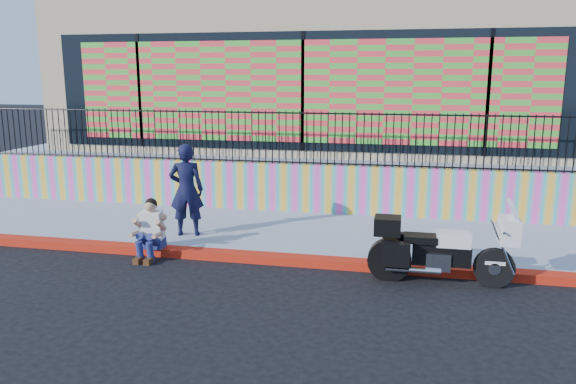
# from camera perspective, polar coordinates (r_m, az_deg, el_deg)

# --- Properties ---
(ground) EXTENTS (90.00, 90.00, 0.00)m
(ground) POSITION_cam_1_polar(r_m,az_deg,el_deg) (10.06, -2.94, -7.08)
(ground) COLOR black
(ground) RESTS_ON ground
(red_curb) EXTENTS (16.00, 0.30, 0.15)m
(red_curb) POSITION_cam_1_polar(r_m,az_deg,el_deg) (10.04, -2.94, -6.68)
(red_curb) COLOR red
(red_curb) RESTS_ON ground
(sidewalk) EXTENTS (16.00, 3.00, 0.15)m
(sidewalk) POSITION_cam_1_polar(r_m,az_deg,el_deg) (11.57, -0.82, -4.13)
(sidewalk) COLOR #858EA0
(sidewalk) RESTS_ON ground
(mural_wall) EXTENTS (16.00, 0.20, 1.10)m
(mural_wall) POSITION_cam_1_polar(r_m,az_deg,el_deg) (12.94, 0.75, 0.45)
(mural_wall) COLOR #FF43B0
(mural_wall) RESTS_ON sidewalk
(metal_fence) EXTENTS (15.80, 0.04, 1.20)m
(metal_fence) POSITION_cam_1_polar(r_m,az_deg,el_deg) (12.76, 0.76, 5.52)
(metal_fence) COLOR black
(metal_fence) RESTS_ON mural_wall
(elevated_platform) EXTENTS (16.00, 10.00, 1.25)m
(elevated_platform) POSITION_cam_1_polar(r_m,az_deg,el_deg) (17.90, 3.97, 3.39)
(elevated_platform) COLOR #858EA0
(elevated_platform) RESTS_ON ground
(storefront_building) EXTENTS (14.00, 8.06, 4.00)m
(storefront_building) POSITION_cam_1_polar(r_m,az_deg,el_deg) (17.49, 3.99, 11.81)
(storefront_building) COLOR tan
(storefront_building) RESTS_ON elevated_platform
(police_motorcycle) EXTENTS (2.24, 0.74, 1.39)m
(police_motorcycle) POSITION_cam_1_polar(r_m,az_deg,el_deg) (9.21, 15.07, -5.49)
(police_motorcycle) COLOR black
(police_motorcycle) RESTS_ON ground
(police_officer) EXTENTS (0.75, 0.58, 1.81)m
(police_officer) POSITION_cam_1_polar(r_m,az_deg,el_deg) (11.10, -10.28, 0.21)
(police_officer) COLOR black
(police_officer) RESTS_ON sidewalk
(seated_man) EXTENTS (0.54, 0.71, 1.06)m
(seated_man) POSITION_cam_1_polar(r_m,az_deg,el_deg) (10.38, -13.93, -4.23)
(seated_man) COLOR navy
(seated_man) RESTS_ON ground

